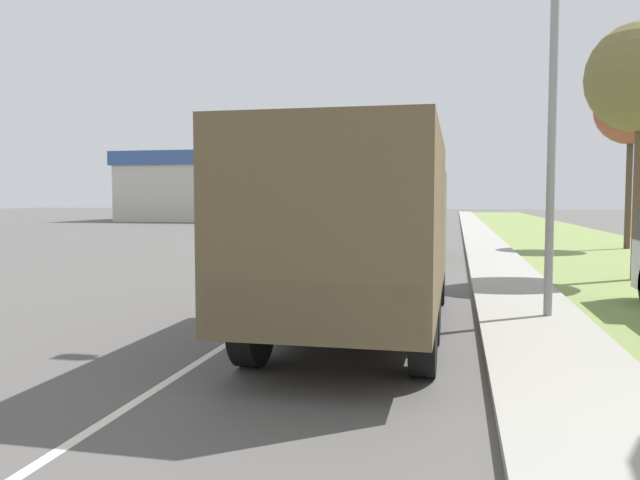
{
  "coord_description": "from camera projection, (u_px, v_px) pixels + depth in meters",
  "views": [
    {
      "loc": [
        3.21,
        2.21,
        2.1
      ],
      "look_at": [
        0.72,
        13.6,
        1.32
      ],
      "focal_mm": 35.0,
      "sensor_mm": 36.0,
      "label": 1
    }
  ],
  "objects": [
    {
      "name": "car_second_ahead",
      "position": [
        363.0,
        225.0,
        31.76
      ],
      "size": [
        1.8,
        4.49,
        1.64
      ],
      "color": "tan",
      "rests_on": "ground"
    },
    {
      "name": "military_truck",
      "position": [
        364.0,
        225.0,
        9.79
      ],
      "size": [
        2.42,
        7.75,
        2.98
      ],
      "color": "#545B3D",
      "rests_on": "ground"
    },
    {
      "name": "lamp_post",
      "position": [
        542.0,
        42.0,
        10.31
      ],
      "size": [
        1.69,
        0.24,
        7.77
      ],
      "color": "gray",
      "rests_on": "sidewalk_right"
    },
    {
      "name": "lane_centre_stripe",
      "position": [
        402.0,
        233.0,
        37.66
      ],
      "size": [
        0.12,
        120.0,
        0.0
      ],
      "color": "silver",
      "rests_on": "ground"
    },
    {
      "name": "grass_strip_right",
      "position": [
        557.0,
        235.0,
        35.76
      ],
      "size": [
        7.0,
        120.0,
        0.02
      ],
      "color": "olive",
      "rests_on": "ground"
    },
    {
      "name": "sidewalk_right",
      "position": [
        478.0,
        233.0,
        36.7
      ],
      "size": [
        1.8,
        120.0,
        0.12
      ],
      "color": "#9E9B93",
      "rests_on": "ground"
    },
    {
      "name": "building_distant",
      "position": [
        213.0,
        187.0,
        59.2
      ],
      "size": [
        16.53,
        9.47,
        6.38
      ],
      "color": "beige",
      "rests_on": "ground"
    },
    {
      "name": "tree_far_right",
      "position": [
        631.0,
        109.0,
        25.53
      ],
      "size": [
        2.91,
        2.91,
        7.22
      ],
      "color": "#4C3D2D",
      "rests_on": "grass_strip_right"
    },
    {
      "name": "ground_plane",
      "position": [
        402.0,
        233.0,
        37.66
      ],
      "size": [
        180.0,
        180.0,
        0.0
      ],
      "primitive_type": "plane",
      "color": "#565451"
    },
    {
      "name": "car_nearest_ahead",
      "position": [
        407.0,
        237.0,
        22.56
      ],
      "size": [
        1.83,
        4.08,
        1.62
      ],
      "color": "#336B3D",
      "rests_on": "ground"
    }
  ]
}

